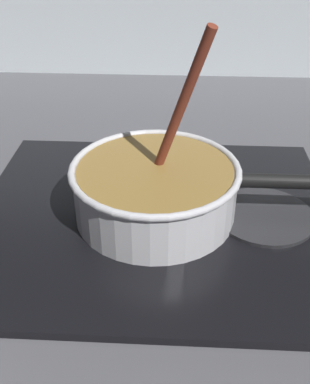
# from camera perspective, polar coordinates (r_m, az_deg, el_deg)

# --- Properties ---
(ground) EXTENTS (2.40, 1.60, 0.04)m
(ground) POSITION_cam_1_polar(r_m,az_deg,el_deg) (0.68, -6.21, -9.37)
(ground) COLOR #4C4C51
(hob_plate) EXTENTS (0.56, 0.48, 0.01)m
(hob_plate) POSITION_cam_1_polar(r_m,az_deg,el_deg) (0.73, -0.00, -3.06)
(hob_plate) COLOR black
(hob_plate) RESTS_ON ground
(burner_ring) EXTENTS (0.16, 0.16, 0.01)m
(burner_ring) POSITION_cam_1_polar(r_m,az_deg,el_deg) (0.72, 0.00, -2.42)
(burner_ring) COLOR #592D0C
(burner_ring) RESTS_ON hob_plate
(spare_burner) EXTENTS (0.15, 0.15, 0.01)m
(spare_burner) POSITION_cam_1_polar(r_m,az_deg,el_deg) (0.74, 13.28, -2.83)
(spare_burner) COLOR #262628
(spare_burner) RESTS_ON hob_plate
(cooking_pan) EXTENTS (0.42, 0.25, 0.29)m
(cooking_pan) POSITION_cam_1_polar(r_m,az_deg,el_deg) (0.70, 0.16, 0.38)
(cooking_pan) COLOR silver
(cooking_pan) RESTS_ON hob_plate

